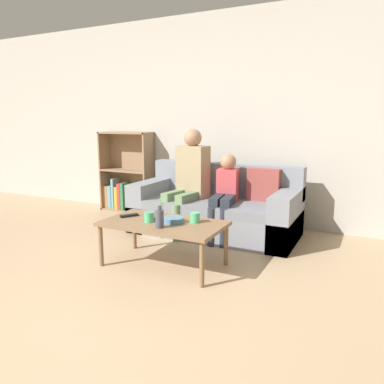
{
  "coord_description": "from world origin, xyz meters",
  "views": [
    {
      "loc": [
        1.75,
        -1.55,
        1.3
      ],
      "look_at": [
        0.12,
        1.75,
        0.58
      ],
      "focal_mm": 35.0,
      "sensor_mm": 36.0,
      "label": 1
    }
  ],
  "objects_px": {
    "cup_near": "(195,218)",
    "cup_far": "(149,217)",
    "person_adult": "(189,174)",
    "person_child": "(225,191)",
    "couch": "(216,210)",
    "bottle": "(160,218)",
    "coffee_table": "(163,226)",
    "tv_remote_0": "(129,216)",
    "bookshelf": "(126,178)",
    "tv_remote_1": "(154,217)",
    "snack_bowl": "(174,220)"
  },
  "relations": [
    {
      "from": "coffee_table",
      "to": "cup_near",
      "type": "relative_size",
      "value": 11.98
    },
    {
      "from": "coffee_table",
      "to": "tv_remote_0",
      "type": "height_order",
      "value": "tv_remote_0"
    },
    {
      "from": "bookshelf",
      "to": "snack_bowl",
      "type": "distance_m",
      "value": 2.28
    },
    {
      "from": "person_adult",
      "to": "bookshelf",
      "type": "bearing_deg",
      "value": 166.47
    },
    {
      "from": "coffee_table",
      "to": "tv_remote_0",
      "type": "distance_m",
      "value": 0.39
    },
    {
      "from": "cup_far",
      "to": "tv_remote_1",
      "type": "distance_m",
      "value": 0.15
    },
    {
      "from": "cup_near",
      "to": "cup_far",
      "type": "bearing_deg",
      "value": -156.19
    },
    {
      "from": "snack_bowl",
      "to": "couch",
      "type": "bearing_deg",
      "value": 92.53
    },
    {
      "from": "cup_far",
      "to": "snack_bowl",
      "type": "relative_size",
      "value": 0.5
    },
    {
      "from": "tv_remote_1",
      "to": "bottle",
      "type": "xyz_separation_m",
      "value": [
        0.22,
        -0.26,
        0.07
      ]
    },
    {
      "from": "cup_near",
      "to": "coffee_table",
      "type": "bearing_deg",
      "value": -156.89
    },
    {
      "from": "bookshelf",
      "to": "snack_bowl",
      "type": "relative_size",
      "value": 6.29
    },
    {
      "from": "tv_remote_1",
      "to": "snack_bowl",
      "type": "distance_m",
      "value": 0.25
    },
    {
      "from": "bookshelf",
      "to": "person_adult",
      "type": "relative_size",
      "value": 0.94
    },
    {
      "from": "coffee_table",
      "to": "tv_remote_0",
      "type": "xyz_separation_m",
      "value": [
        -0.38,
        0.02,
        0.05
      ]
    },
    {
      "from": "couch",
      "to": "tv_remote_1",
      "type": "bearing_deg",
      "value": -100.54
    },
    {
      "from": "couch",
      "to": "cup_near",
      "type": "relative_size",
      "value": 20.78
    },
    {
      "from": "tv_remote_1",
      "to": "couch",
      "type": "bearing_deg",
      "value": 59.54
    },
    {
      "from": "bookshelf",
      "to": "tv_remote_0",
      "type": "height_order",
      "value": "bookshelf"
    },
    {
      "from": "person_adult",
      "to": "snack_bowl",
      "type": "xyz_separation_m",
      "value": [
        0.36,
        -1.03,
        -0.25
      ]
    },
    {
      "from": "snack_bowl",
      "to": "bottle",
      "type": "bearing_deg",
      "value": -96.91
    },
    {
      "from": "couch",
      "to": "snack_bowl",
      "type": "distance_m",
      "value": 1.11
    },
    {
      "from": "bookshelf",
      "to": "tv_remote_1",
      "type": "height_order",
      "value": "bookshelf"
    },
    {
      "from": "snack_bowl",
      "to": "person_child",
      "type": "bearing_deg",
      "value": 83.96
    },
    {
      "from": "coffee_table",
      "to": "person_adult",
      "type": "height_order",
      "value": "person_adult"
    },
    {
      "from": "person_adult",
      "to": "person_child",
      "type": "height_order",
      "value": "person_adult"
    },
    {
      "from": "bookshelf",
      "to": "tv_remote_1",
      "type": "bearing_deg",
      "value": -46.6
    },
    {
      "from": "person_child",
      "to": "snack_bowl",
      "type": "bearing_deg",
      "value": -104.16
    },
    {
      "from": "person_child",
      "to": "tv_remote_1",
      "type": "relative_size",
      "value": 5.25
    },
    {
      "from": "bookshelf",
      "to": "cup_near",
      "type": "xyz_separation_m",
      "value": [
        1.84,
        -1.49,
        -0.02
      ]
    },
    {
      "from": "coffee_table",
      "to": "bottle",
      "type": "relative_size",
      "value": 5.64
    },
    {
      "from": "couch",
      "to": "cup_far",
      "type": "distance_m",
      "value": 1.2
    },
    {
      "from": "bookshelf",
      "to": "tv_remote_1",
      "type": "xyz_separation_m",
      "value": [
        1.42,
        -1.51,
        -0.05
      ]
    },
    {
      "from": "couch",
      "to": "bottle",
      "type": "bearing_deg",
      "value": -88.92
    },
    {
      "from": "cup_near",
      "to": "person_child",
      "type": "bearing_deg",
      "value": 94.33
    },
    {
      "from": "cup_near",
      "to": "cup_far",
      "type": "height_order",
      "value": "same"
    },
    {
      "from": "person_adult",
      "to": "snack_bowl",
      "type": "height_order",
      "value": "person_adult"
    },
    {
      "from": "coffee_table",
      "to": "person_child",
      "type": "distance_m",
      "value": 1.04
    },
    {
      "from": "tv_remote_0",
      "to": "tv_remote_1",
      "type": "bearing_deg",
      "value": 51.92
    },
    {
      "from": "person_adult",
      "to": "cup_far",
      "type": "relative_size",
      "value": 13.38
    },
    {
      "from": "person_child",
      "to": "bottle",
      "type": "height_order",
      "value": "person_child"
    },
    {
      "from": "coffee_table",
      "to": "snack_bowl",
      "type": "relative_size",
      "value": 6.01
    },
    {
      "from": "couch",
      "to": "bottle",
      "type": "distance_m",
      "value": 1.31
    },
    {
      "from": "snack_bowl",
      "to": "cup_far",
      "type": "bearing_deg",
      "value": -157.2
    },
    {
      "from": "cup_far",
      "to": "couch",
      "type": "bearing_deg",
      "value": 82.61
    },
    {
      "from": "coffee_table",
      "to": "person_adult",
      "type": "distance_m",
      "value": 1.13
    },
    {
      "from": "cup_near",
      "to": "cup_far",
      "type": "relative_size",
      "value": 1.01
    },
    {
      "from": "cup_far",
      "to": "cup_near",
      "type": "bearing_deg",
      "value": 23.81
    },
    {
      "from": "bookshelf",
      "to": "coffee_table",
      "type": "xyz_separation_m",
      "value": [
        1.58,
        -1.6,
        -0.1
      ]
    },
    {
      "from": "person_adult",
      "to": "tv_remote_1",
      "type": "height_order",
      "value": "person_adult"
    }
  ]
}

